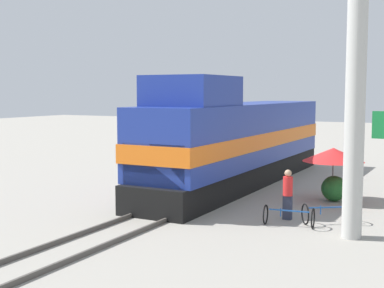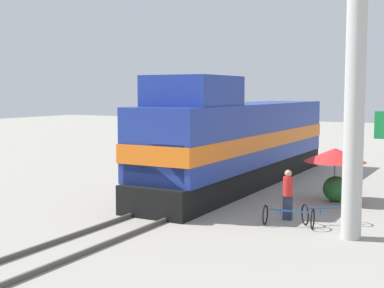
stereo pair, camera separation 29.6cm
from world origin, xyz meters
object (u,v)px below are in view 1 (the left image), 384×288
at_px(utility_pole, 357,50).
at_px(person_bystander, 288,192).
at_px(vendor_umbrella, 333,155).
at_px(locomotive, 236,141).
at_px(bicycle, 329,213).
at_px(bicycle_spare, 289,216).

relative_size(utility_pole, person_bystander, 6.42).
distance_m(utility_pole, vendor_umbrella, 6.65).
bearing_deg(locomotive, vendor_umbrella, -17.26).
xyz_separation_m(locomotive, person_bystander, (4.25, -5.37, -1.16)).
bearing_deg(vendor_umbrella, locomotive, 162.74).
relative_size(person_bystander, bicycle, 0.97).
xyz_separation_m(vendor_umbrella, bicycle, (0.78, -3.81, -1.54)).
relative_size(locomotive, person_bystander, 9.38).
relative_size(locomotive, bicycle_spare, 9.75).
bearing_deg(locomotive, bicycle_spare, -53.88).
xyz_separation_m(person_bystander, bicycle, (1.43, 0.04, -0.59)).
relative_size(person_bystander, bicycle_spare, 1.04).
bearing_deg(vendor_umbrella, person_bystander, -99.59).
xyz_separation_m(utility_pole, bicycle, (-1.03, 1.39, -5.28)).
xyz_separation_m(person_bystander, bicycle_spare, (0.35, -0.93, -0.61)).
xyz_separation_m(vendor_umbrella, person_bystander, (-0.65, -3.84, -0.95)).
relative_size(vendor_umbrella, person_bystander, 1.40).
xyz_separation_m(locomotive, bicycle_spare, (4.60, -6.30, -1.76)).
height_order(utility_pole, vendor_umbrella, utility_pole).
height_order(locomotive, bicycle_spare, locomotive).
bearing_deg(bicycle, person_bystander, -123.77).
height_order(person_bystander, bicycle_spare, person_bystander).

